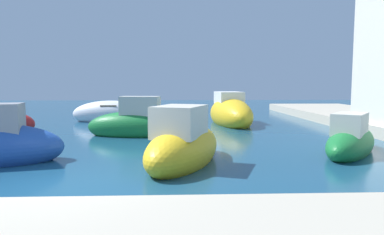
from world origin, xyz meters
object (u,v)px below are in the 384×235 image
(moored_boat_5, at_px, (351,141))
(moored_boat_6, at_px, (134,124))
(moored_boat_1, at_px, (230,113))
(moored_boat_7, at_px, (111,114))
(moored_boat_9, at_px, (183,146))

(moored_boat_5, height_order, moored_boat_6, moored_boat_6)
(moored_boat_5, distance_m, moored_boat_6, 8.27)
(moored_boat_1, xyz_separation_m, moored_boat_6, (-4.72, -4.41, -0.10))
(moored_boat_5, relative_size, moored_boat_7, 0.83)
(moored_boat_9, bearing_deg, moored_boat_5, -56.84)
(moored_boat_7, xyz_separation_m, moored_boat_9, (4.05, -10.93, 0.06))
(moored_boat_1, height_order, moored_boat_7, moored_boat_1)
(moored_boat_1, distance_m, moored_boat_7, 6.90)
(moored_boat_5, bearing_deg, moored_boat_6, 98.68)
(moored_boat_5, bearing_deg, moored_boat_1, 54.32)
(moored_boat_1, relative_size, moored_boat_7, 1.32)
(moored_boat_5, height_order, moored_boat_7, moored_boat_5)
(moored_boat_6, height_order, moored_boat_7, moored_boat_6)
(moored_boat_7, height_order, moored_boat_9, moored_boat_9)
(moored_boat_1, xyz_separation_m, moored_boat_7, (-6.78, 1.29, -0.14))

